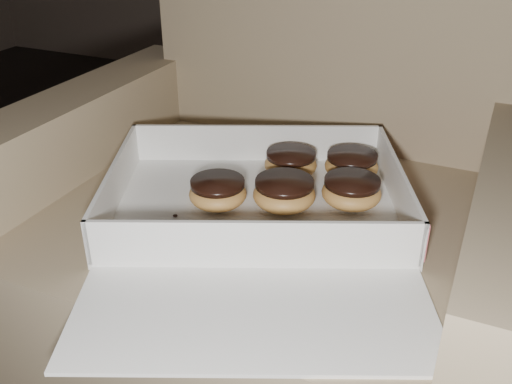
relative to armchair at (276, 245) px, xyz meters
The scene contains 12 objects.
armchair is the anchor object (origin of this frame).
bakery_box 0.17m from the armchair, 81.17° to the right, with size 0.58×0.62×0.07m.
donut_a 0.17m from the armchair, 60.38° to the right, with size 0.09×0.09×0.05m.
donut_b 0.19m from the armchair, 32.64° to the left, with size 0.09×0.09×0.04m.
donut_c 0.18m from the armchair, 116.52° to the right, with size 0.09×0.09×0.04m.
donut_d 0.15m from the armchair, 72.40° to the left, with size 0.09×0.09×0.04m.
donut_e 0.19m from the armchair, ahead, with size 0.09×0.09×0.04m.
crumb_a 0.21m from the armchair, 68.00° to the right, with size 0.01×0.01×0.00m, color black.
crumb_b 0.28m from the armchair, 112.43° to the right, with size 0.01×0.01×0.00m, color black.
crumb_c 0.22m from the armchair, 120.55° to the right, with size 0.01×0.01×0.00m, color black.
crumb_d 0.22m from the armchair, 59.18° to the right, with size 0.01×0.01×0.00m, color black.
crumb_e 0.19m from the armchair, 48.22° to the right, with size 0.01×0.01×0.00m, color black.
Camera 1 is at (0.55, -0.13, 0.81)m, focal length 40.00 mm.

